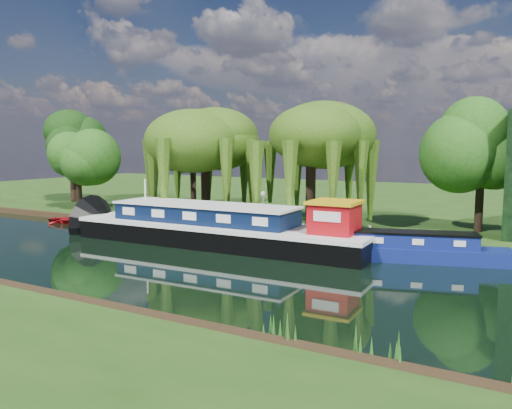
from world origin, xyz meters
The scene contains 14 objects.
ground centered at (0.00, 0.00, 0.00)m, with size 120.00×120.00×0.00m, color black.
far_bank centered at (0.00, 34.00, 0.23)m, with size 120.00×52.00×0.45m, color #1C3B10.
dutch_barge centered at (0.41, 5.03, 1.04)m, with size 19.99×4.85×4.20m.
narrowboat centered at (11.17, 6.27, 0.62)m, with size 11.95×5.15×1.73m.
red_dinghy centered at (-15.39, 6.65, 0.00)m, with size 2.44×3.42×0.71m, color #A10B12.
willow_left centered at (-5.34, 11.59, 6.49)m, with size 6.94×6.94×8.32m.
willow_right centered at (3.84, 11.35, 6.34)m, with size 6.63×6.63×8.07m.
tree_far_left centered at (-18.49, 10.44, 5.31)m, with size 4.40×4.40×7.08m.
tree_far_back centered at (-24.88, 15.26, 6.46)m, with size 5.12×5.12×8.61m.
tree_far_mid centered at (-11.22, 17.95, 6.06)m, with size 4.97×4.97×8.13m.
tree_far_right centered at (14.41, 15.62, 5.81)m, with size 4.76×4.76×7.79m.
lamppost centered at (0.50, 10.50, 2.42)m, with size 0.36×0.36×2.56m.
mooring_posts centered at (-0.50, 8.40, 0.95)m, with size 19.16×0.16×1.00m.
reeds_near centered at (6.87, -7.57, 0.55)m, with size 33.70×1.50×1.10m.
Camera 1 is at (17.56, -21.10, 6.22)m, focal length 35.00 mm.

